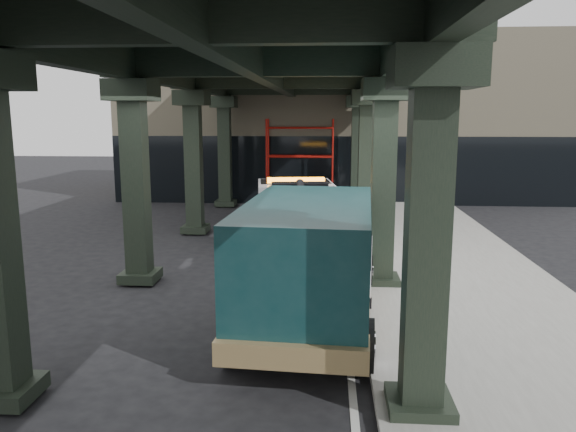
% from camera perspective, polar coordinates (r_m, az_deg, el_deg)
% --- Properties ---
extents(ground, '(90.00, 90.00, 0.00)m').
position_cam_1_polar(ground, '(12.16, -2.28, -9.85)').
color(ground, black).
rests_on(ground, ground).
extents(sidewalk, '(5.00, 40.00, 0.15)m').
position_cam_1_polar(sidewalk, '(14.33, 16.98, -6.85)').
color(sidewalk, gray).
rests_on(sidewalk, ground).
extents(lane_stripe, '(0.12, 38.00, 0.01)m').
position_cam_1_polar(lane_stripe, '(13.99, 5.63, -7.15)').
color(lane_stripe, silver).
rests_on(lane_stripe, ground).
extents(viaduct, '(7.40, 32.00, 6.40)m').
position_cam_1_polar(viaduct, '(13.52, -3.23, 15.68)').
color(viaduct, black).
rests_on(viaduct, ground).
extents(building, '(22.00, 10.00, 8.00)m').
position_cam_1_polar(building, '(31.36, 5.44, 9.86)').
color(building, '#C6B793').
rests_on(building, ground).
extents(scaffolding, '(3.08, 0.88, 4.00)m').
position_cam_1_polar(scaffolding, '(26.10, 1.23, 5.68)').
color(scaffolding, red).
rests_on(scaffolding, ground).
extents(tow_truck, '(3.06, 7.91, 2.53)m').
position_cam_1_polar(tow_truck, '(14.63, 1.26, -1.36)').
color(tow_truck, black).
rests_on(tow_truck, ground).
extents(towed_van, '(2.90, 6.46, 2.56)m').
position_cam_1_polar(towed_van, '(11.12, 2.28, -4.35)').
color(towed_van, '#10373A').
rests_on(towed_van, ground).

